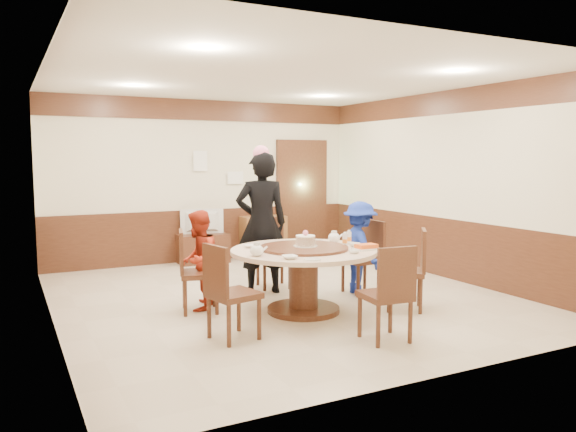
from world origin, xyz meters
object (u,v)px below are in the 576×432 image
person_blue (360,248)px  birthday_cake (305,241)px  shrimp_platter (366,247)px  television (203,222)px  banquet_table (304,267)px  side_cabinet (263,237)px  tv_stand (203,248)px  person_red (199,260)px  thermos (262,206)px  person_standing (261,223)px

person_blue → birthday_cake: (-1.07, -0.44, 0.23)m
person_blue → shrimp_platter: size_ratio=4.12×
birthday_cake → television: (-0.08, 3.51, -0.13)m
banquet_table → side_cabinet: banquet_table is taller
birthday_cake → tv_stand: size_ratio=0.33×
banquet_table → person_red: bearing=147.5°
banquet_table → person_blue: 1.18m
television → thermos: 1.16m
person_standing → thermos: (1.11, 2.43, -0.00)m
person_red → birthday_cake: size_ratio=4.27×
shrimp_platter → birthday_cake: bearing=149.8°
person_standing → television: 2.41m
person_blue → birthday_cake: bearing=116.7°
person_standing → shrimp_platter: (0.67, -1.47, -0.16)m
person_red → tv_stand: (0.99, 2.84, -0.35)m
shrimp_platter → tv_stand: 3.97m
person_red → thermos: 3.59m
birthday_cake → tv_stand: bearing=91.4°
tv_stand → side_cabinet: side_cabinet is taller
tv_stand → thermos: 1.33m
banquet_table → person_blue: (1.09, 0.44, 0.08)m
banquet_table → television: size_ratio=2.29×
person_red → banquet_table: bearing=87.7°
side_cabinet → thermos: bearing=180.0°
person_red → side_cabinet: person_red is taller
person_standing → banquet_table: bearing=107.6°
person_standing → shrimp_platter: bearing=130.2°
person_red → side_cabinet: 3.59m
thermos → birthday_cake: bearing=-106.5°
person_standing → tv_stand: (-0.02, 2.40, -0.69)m
shrimp_platter → thermos: size_ratio=0.79×
banquet_table → television: television is taller
tv_stand → person_blue: bearing=-69.4°
side_cabinet → thermos: thermos is taller
tv_stand → side_cabinet: size_ratio=1.06×
birthday_cake → person_blue: bearing=22.4°
person_standing → shrimp_platter: size_ratio=6.27×
person_standing → person_red: (-1.02, -0.43, -0.34)m
person_blue → thermos: 3.12m
person_blue → tv_stand: (-1.15, 3.07, -0.37)m
television → side_cabinet: (1.15, 0.03, -0.34)m
birthday_cake → tv_stand: (-0.08, 3.51, -0.60)m
banquet_table → shrimp_platter: size_ratio=5.67×
birthday_cake → television: size_ratio=0.38×
tv_stand → thermos: (1.13, 0.03, 0.69)m
person_blue → person_red: bearing=88.1°
television → thermos: thermos is taller
person_blue → shrimp_platter: person_blue is taller
shrimp_platter → banquet_table: bearing=150.4°
person_blue → thermos: size_ratio=3.25×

